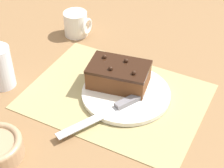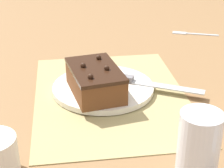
{
  "view_description": "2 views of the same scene",
  "coord_description": "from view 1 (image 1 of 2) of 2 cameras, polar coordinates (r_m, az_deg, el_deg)",
  "views": [
    {
      "loc": [
        0.33,
        -0.66,
        0.66
      ],
      "look_at": [
        -0.0,
        -0.02,
        0.06
      ],
      "focal_mm": 60.0,
      "sensor_mm": 36.0,
      "label": 1
    },
    {
      "loc": [
        -0.74,
        0.1,
        0.4
      ],
      "look_at": [
        0.0,
        -0.0,
        0.03
      ],
      "focal_mm": 60.0,
      "sensor_mm": 36.0,
      "label": 2
    }
  ],
  "objects": [
    {
      "name": "coffee_mug",
      "position": [
        1.23,
        -5.45,
        9.11
      ],
      "size": [
        0.09,
        0.08,
        0.08
      ],
      "color": "silver",
      "rests_on": "ground_plane"
    },
    {
      "name": "placemat_woven",
      "position": [
        0.99,
        0.56,
        -1.86
      ],
      "size": [
        0.46,
        0.34,
        0.0
      ],
      "primitive_type": "cube",
      "color": "tan",
      "rests_on": "ground_plane"
    },
    {
      "name": "drinking_glass",
      "position": [
        1.04,
        -16.65,
        2.47
      ],
      "size": [
        0.07,
        0.07,
        0.12
      ],
      "color": "white",
      "rests_on": "ground_plane"
    },
    {
      "name": "cake_plate",
      "position": [
        0.99,
        2.15,
        -1.45
      ],
      "size": [
        0.23,
        0.23,
        0.01
      ],
      "color": "white",
      "rests_on": "placemat_woven"
    },
    {
      "name": "serving_knife",
      "position": [
        0.93,
        0.54,
        -3.65
      ],
      "size": [
        0.13,
        0.23,
        0.01
      ],
      "rotation": [
        0.0,
        0.0,
        2.66
      ],
      "color": "slate",
      "rests_on": "cake_plate"
    },
    {
      "name": "chocolate_cake",
      "position": [
        0.99,
        1.03,
        1.43
      ],
      "size": [
        0.17,
        0.13,
        0.07
      ],
      "rotation": [
        0.0,
        0.0,
        0.17
      ],
      "color": "brown",
      "rests_on": "cake_plate"
    },
    {
      "name": "ground_plane",
      "position": [
        0.99,
        0.56,
        -1.95
      ],
      "size": [
        3.0,
        3.0,
        0.0
      ],
      "primitive_type": "plane",
      "color": "olive"
    }
  ]
}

